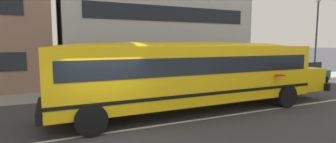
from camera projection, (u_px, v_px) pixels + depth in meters
name	position (u px, v px, depth m)	size (l,w,h in m)	color
ground_plane	(106.00, 133.00, 8.42)	(400.00, 400.00, 0.00)	#38383D
sidewalk_far	(82.00, 94.00, 14.98)	(120.00, 3.00, 0.01)	gray
lane_centreline	(106.00, 133.00, 8.42)	(110.00, 0.16, 0.01)	silver
school_bus	(196.00, 70.00, 11.11)	(13.56, 3.21, 3.03)	yellow
parked_car_green_far_corner	(302.00, 72.00, 18.83)	(3.90, 1.89, 1.64)	#236038
street_lamp	(317.00, 28.00, 21.97)	(0.44, 0.44, 6.80)	#38383D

